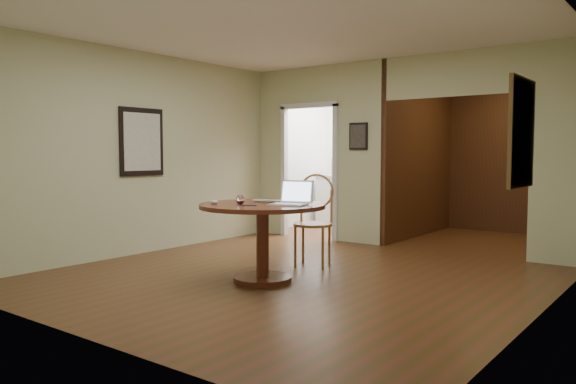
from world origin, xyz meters
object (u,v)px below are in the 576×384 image
Objects in this scene: dining_table at (263,224)px; chair at (314,214)px; closed_laptop at (267,201)px; open_laptop at (292,198)px.

chair is (-0.07, 1.06, 0.00)m from dining_table.
chair reaches higher than closed_laptop.
open_laptop is at bearing 15.36° from dining_table.
dining_table is 3.26× the size of open_laptop.
closed_laptop is (-0.38, 0.05, -0.05)m from open_laptop.
open_laptop reaches higher than closed_laptop.
dining_table is 1.06m from chair.
chair reaches higher than dining_table.
open_laptop is 1.18× the size of closed_laptop.
open_laptop reaches higher than dining_table.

